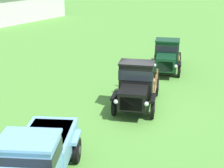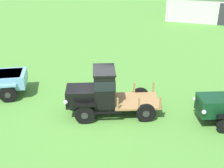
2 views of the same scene
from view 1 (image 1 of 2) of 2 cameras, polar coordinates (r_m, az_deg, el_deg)
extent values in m
plane|color=#518E38|center=(16.31, 4.39, -4.63)|extent=(240.00, 240.00, 0.00)
cylinder|color=black|center=(12.37, -5.91, -10.86)|extent=(0.87, 0.61, 0.89)
cylinder|color=#2D2D2D|center=(12.35, -5.38, -10.89)|extent=(0.29, 0.18, 0.31)
cylinder|color=black|center=(12.81, -14.11, -10.26)|extent=(0.87, 0.61, 0.89)
cylinder|color=#2D2D2D|center=(12.84, -14.59, -10.22)|extent=(0.29, 0.18, 0.31)
cube|color=#70A3D1|center=(10.28, -13.49, -12.65)|extent=(1.84, 2.00, 1.44)
cube|color=black|center=(10.12, -13.64, -11.10)|extent=(1.90, 2.05, 0.40)
cube|color=#70A3D1|center=(9.90, -13.84, -8.93)|extent=(1.99, 2.12, 0.08)
cube|color=#70A3D1|center=(12.00, -10.67, -9.45)|extent=(3.02, 2.70, 0.70)
cube|color=black|center=(11.85, -10.77, -8.11)|extent=(2.54, 2.28, 0.06)
cube|color=#70A3D1|center=(12.13, -5.99, -8.85)|extent=(0.95, 0.66, 0.12)
cube|color=#70A3D1|center=(12.57, -14.30, -8.30)|extent=(0.95, 0.66, 0.12)
cylinder|color=black|center=(15.59, 6.78, -4.08)|extent=(0.89, 0.49, 0.91)
cylinder|color=#2D2D2D|center=(15.58, 7.11, -4.11)|extent=(0.30, 0.15, 0.32)
cylinder|color=black|center=(15.78, 0.40, -3.63)|extent=(0.89, 0.49, 0.91)
cylinder|color=#2D2D2D|center=(15.80, 0.08, -3.60)|extent=(0.30, 0.15, 0.32)
cylinder|color=black|center=(18.20, 7.47, -0.53)|extent=(0.89, 0.49, 0.91)
cylinder|color=#2D2D2D|center=(18.20, 7.75, -0.55)|extent=(0.30, 0.15, 0.32)
cylinder|color=black|center=(18.37, 2.01, -0.17)|extent=(0.89, 0.49, 0.91)
cylinder|color=#2D2D2D|center=(18.38, 1.73, -0.15)|extent=(0.30, 0.15, 0.32)
cube|color=black|center=(16.88, 4.18, -1.77)|extent=(4.15, 2.50, 0.12)
cube|color=black|center=(15.26, 3.52, -2.27)|extent=(1.71, 1.65, 0.81)
cube|color=silver|center=(14.69, 3.19, -3.34)|extent=(0.43, 0.91, 0.61)
sphere|color=silver|center=(14.60, 5.75, -3.32)|extent=(0.20, 0.20, 0.20)
sphere|color=silver|center=(14.75, 0.65, -2.95)|extent=(0.20, 0.20, 0.20)
cube|color=black|center=(15.39, 6.85, -2.37)|extent=(1.04, 0.59, 0.12)
cube|color=black|center=(15.59, 0.41, -1.93)|extent=(1.04, 0.59, 0.12)
cube|color=black|center=(16.17, 4.07, 0.60)|extent=(1.46, 1.79, 1.65)
cube|color=black|center=(16.05, 4.11, 1.85)|extent=(1.51, 1.83, 0.46)
cube|color=black|center=(15.90, 4.15, 3.55)|extent=(1.58, 1.89, 0.08)
cube|color=black|center=(16.51, 7.00, -2.46)|extent=(1.25, 0.64, 0.05)
cube|color=black|center=(16.69, 1.10, -2.05)|extent=(1.25, 0.64, 0.05)
cube|color=#9E7547|center=(17.89, 4.63, -0.13)|extent=(2.71, 2.48, 0.10)
cube|color=#9E7547|center=(16.79, 7.10, -0.41)|extent=(0.10, 0.10, 0.55)
cube|color=#9E7547|center=(16.96, 1.48, -0.04)|extent=(0.10, 0.10, 0.55)
cube|color=#9E7547|center=(17.72, 7.33, 0.68)|extent=(0.10, 0.10, 0.55)
cube|color=#9E7547|center=(17.88, 2.00, 1.01)|extent=(0.10, 0.10, 0.55)
cube|color=#9E7547|center=(18.65, 7.54, 1.66)|extent=(0.10, 0.10, 0.55)
cube|color=#9E7547|center=(18.81, 2.47, 1.97)|extent=(0.10, 0.10, 0.55)
cylinder|color=black|center=(21.33, 11.07, 2.16)|extent=(0.78, 0.45, 0.78)
cylinder|color=#2D2D2D|center=(21.34, 11.32, 2.14)|extent=(0.26, 0.13, 0.27)
cylinder|color=black|center=(21.39, 6.69, 2.44)|extent=(0.78, 0.45, 0.78)
cylinder|color=#2D2D2D|center=(21.39, 6.44, 2.46)|extent=(0.26, 0.13, 0.27)
cylinder|color=black|center=(24.24, 11.17, 4.29)|extent=(0.78, 0.45, 0.78)
cylinder|color=#2D2D2D|center=(24.24, 11.38, 4.28)|extent=(0.26, 0.13, 0.27)
cylinder|color=black|center=(24.29, 7.30, 4.54)|extent=(0.78, 0.45, 0.78)
cylinder|color=#2D2D2D|center=(24.29, 7.08, 4.55)|extent=(0.26, 0.13, 0.27)
cube|color=black|center=(22.65, 9.06, 3.53)|extent=(4.38, 2.52, 0.12)
cube|color=#0F381E|center=(20.97, 8.93, 3.54)|extent=(1.85, 1.65, 0.82)
cube|color=silver|center=(20.28, 8.82, 2.87)|extent=(0.40, 0.85, 0.61)
sphere|color=silver|center=(20.24, 10.56, 2.91)|extent=(0.20, 0.20, 0.20)
sphere|color=silver|center=(20.28, 7.09, 3.13)|extent=(0.20, 0.20, 0.20)
cube|color=black|center=(21.21, 11.15, 3.29)|extent=(0.90, 0.53, 0.12)
cube|color=black|center=(21.26, 6.73, 3.57)|extent=(0.90, 0.53, 0.12)
cube|color=#0F381E|center=(22.17, 9.14, 5.28)|extent=(1.61, 1.77, 1.45)
cube|color=black|center=(22.09, 9.18, 6.10)|extent=(1.66, 1.82, 0.41)
cube|color=#0F381E|center=(21.99, 9.24, 7.21)|extent=(1.74, 1.87, 0.08)
cube|color=black|center=(22.48, 11.08, 3.23)|extent=(1.52, 0.75, 0.05)
cube|color=black|center=(22.53, 7.00, 3.49)|extent=(1.52, 0.75, 0.05)
cube|color=olive|center=(23.90, 9.22, 4.66)|extent=(2.58, 2.35, 0.10)
cube|color=olive|center=(22.87, 9.14, 4.57)|extent=(0.68, 1.47, 0.44)
camera|label=2|loc=(18.03, 47.55, 14.76)|focal=45.00mm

